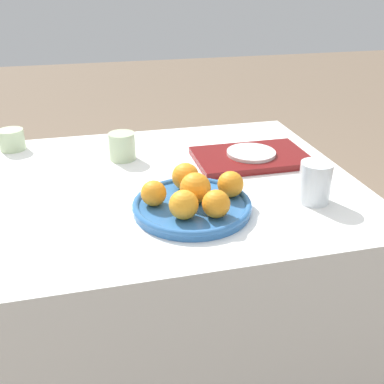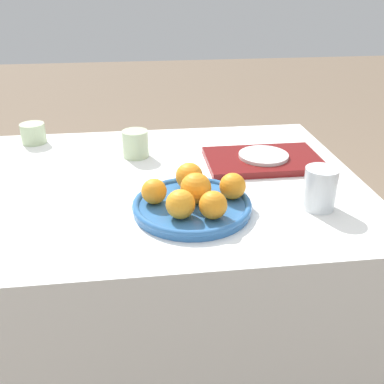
{
  "view_description": "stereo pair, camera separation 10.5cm",
  "coord_description": "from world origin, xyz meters",
  "px_view_note": "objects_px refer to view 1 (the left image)",
  "views": [
    {
      "loc": [
        -0.06,
        -1.1,
        1.28
      ],
      "look_at": [
        0.16,
        -0.18,
        0.81
      ],
      "focal_mm": 42.0,
      "sensor_mm": 36.0,
      "label": 1
    },
    {
      "loc": [
        0.04,
        -1.11,
        1.28
      ],
      "look_at": [
        0.16,
        -0.18,
        0.81
      ],
      "focal_mm": 42.0,
      "sensor_mm": 36.0,
      "label": 2
    }
  ],
  "objects_px": {
    "orange_1": "(185,176)",
    "cup_3": "(122,146)",
    "water_glass": "(315,182)",
    "orange_4": "(216,204)",
    "orange_5": "(231,184)",
    "orange_0": "(195,188)",
    "orange_3": "(184,205)",
    "serving_tray": "(251,157)",
    "side_plate": "(251,153)",
    "fruit_platter": "(192,206)",
    "cup_1": "(12,140)",
    "orange_2": "(154,193)"
  },
  "relations": [
    {
      "from": "orange_1",
      "to": "cup_3",
      "type": "distance_m",
      "value": 0.31
    },
    {
      "from": "water_glass",
      "to": "cup_3",
      "type": "distance_m",
      "value": 0.58
    },
    {
      "from": "orange_4",
      "to": "orange_5",
      "type": "relative_size",
      "value": 0.99
    },
    {
      "from": "orange_0",
      "to": "orange_3",
      "type": "xyz_separation_m",
      "value": [
        -0.04,
        -0.07,
        -0.0
      ]
    },
    {
      "from": "water_glass",
      "to": "orange_0",
      "type": "bearing_deg",
      "value": 173.96
    },
    {
      "from": "serving_tray",
      "to": "side_plate",
      "type": "xyz_separation_m",
      "value": [
        -0.0,
        0.0,
        0.02
      ]
    },
    {
      "from": "fruit_platter",
      "to": "orange_3",
      "type": "xyz_separation_m",
      "value": [
        -0.03,
        -0.06,
        0.04
      ]
    },
    {
      "from": "orange_4",
      "to": "cup_1",
      "type": "bearing_deg",
      "value": 129.75
    },
    {
      "from": "water_glass",
      "to": "side_plate",
      "type": "relative_size",
      "value": 0.7
    },
    {
      "from": "orange_5",
      "to": "orange_2",
      "type": "bearing_deg",
      "value": -179.76
    },
    {
      "from": "orange_1",
      "to": "orange_2",
      "type": "bearing_deg",
      "value": -144.15
    },
    {
      "from": "orange_0",
      "to": "cup_3",
      "type": "height_order",
      "value": "orange_0"
    },
    {
      "from": "orange_2",
      "to": "cup_1",
      "type": "relative_size",
      "value": 0.76
    },
    {
      "from": "fruit_platter",
      "to": "orange_5",
      "type": "distance_m",
      "value": 0.11
    },
    {
      "from": "orange_0",
      "to": "orange_1",
      "type": "relative_size",
      "value": 1.08
    },
    {
      "from": "water_glass",
      "to": "cup_3",
      "type": "relative_size",
      "value": 1.25
    },
    {
      "from": "water_glass",
      "to": "serving_tray",
      "type": "distance_m",
      "value": 0.29
    },
    {
      "from": "orange_2",
      "to": "side_plate",
      "type": "distance_m",
      "value": 0.41
    },
    {
      "from": "orange_1",
      "to": "cup_1",
      "type": "height_order",
      "value": "orange_1"
    },
    {
      "from": "orange_3",
      "to": "side_plate",
      "type": "height_order",
      "value": "orange_3"
    },
    {
      "from": "water_glass",
      "to": "serving_tray",
      "type": "bearing_deg",
      "value": 101.42
    },
    {
      "from": "orange_4",
      "to": "cup_3",
      "type": "bearing_deg",
      "value": 110.8
    },
    {
      "from": "fruit_platter",
      "to": "orange_0",
      "type": "relative_size",
      "value": 3.85
    },
    {
      "from": "orange_3",
      "to": "serving_tray",
      "type": "bearing_deg",
      "value": 48.99
    },
    {
      "from": "orange_2",
      "to": "orange_5",
      "type": "xyz_separation_m",
      "value": [
        0.19,
        0.0,
        0.0
      ]
    },
    {
      "from": "orange_3",
      "to": "side_plate",
      "type": "distance_m",
      "value": 0.43
    },
    {
      "from": "orange_2",
      "to": "orange_5",
      "type": "distance_m",
      "value": 0.19
    },
    {
      "from": "fruit_platter",
      "to": "cup_1",
      "type": "distance_m",
      "value": 0.7
    },
    {
      "from": "orange_2",
      "to": "fruit_platter",
      "type": "bearing_deg",
      "value": -11.42
    },
    {
      "from": "orange_1",
      "to": "serving_tray",
      "type": "xyz_separation_m",
      "value": [
        0.24,
        0.18,
        -0.04
      ]
    },
    {
      "from": "orange_0",
      "to": "serving_tray",
      "type": "bearing_deg",
      "value": 47.05
    },
    {
      "from": "orange_0",
      "to": "orange_4",
      "type": "xyz_separation_m",
      "value": [
        0.03,
        -0.08,
        -0.01
      ]
    },
    {
      "from": "orange_0",
      "to": "orange_3",
      "type": "bearing_deg",
      "value": -122.66
    },
    {
      "from": "cup_3",
      "to": "orange_4",
      "type": "bearing_deg",
      "value": -69.2
    },
    {
      "from": "orange_4",
      "to": "side_plate",
      "type": "distance_m",
      "value": 0.39
    },
    {
      "from": "orange_2",
      "to": "serving_tray",
      "type": "relative_size",
      "value": 0.18
    },
    {
      "from": "orange_2",
      "to": "orange_4",
      "type": "relative_size",
      "value": 0.95
    },
    {
      "from": "orange_5",
      "to": "side_plate",
      "type": "height_order",
      "value": "orange_5"
    },
    {
      "from": "orange_2",
      "to": "cup_3",
      "type": "bearing_deg",
      "value": 96.42
    },
    {
      "from": "orange_5",
      "to": "water_glass",
      "type": "xyz_separation_m",
      "value": [
        0.2,
        -0.04,
        0.0
      ]
    },
    {
      "from": "fruit_platter",
      "to": "orange_2",
      "type": "height_order",
      "value": "orange_2"
    },
    {
      "from": "fruit_platter",
      "to": "side_plate",
      "type": "bearing_deg",
      "value": 46.81
    },
    {
      "from": "side_plate",
      "to": "cup_1",
      "type": "relative_size",
      "value": 1.84
    },
    {
      "from": "orange_4",
      "to": "side_plate",
      "type": "bearing_deg",
      "value": 57.97
    },
    {
      "from": "orange_4",
      "to": "orange_1",
      "type": "bearing_deg",
      "value": 102.69
    },
    {
      "from": "cup_1",
      "to": "cup_3",
      "type": "distance_m",
      "value": 0.37
    },
    {
      "from": "fruit_platter",
      "to": "cup_1",
      "type": "relative_size",
      "value": 3.58
    },
    {
      "from": "cup_3",
      "to": "orange_1",
      "type": "bearing_deg",
      "value": -65.08
    },
    {
      "from": "side_plate",
      "to": "fruit_platter",
      "type": "bearing_deg",
      "value": -133.19
    },
    {
      "from": "side_plate",
      "to": "cup_3",
      "type": "relative_size",
      "value": 1.79
    }
  ]
}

